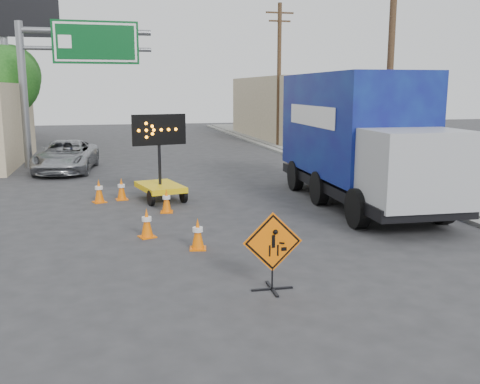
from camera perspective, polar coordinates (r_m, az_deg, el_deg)
name	(u,v)px	position (r m, az deg, el deg)	size (l,w,h in m)	color
ground	(262,289)	(10.27, 2.39, -10.30)	(100.00, 100.00, 0.00)	#2D2D30
curb_right	(319,165)	(26.39, 8.39, 2.83)	(0.40, 60.00, 0.12)	gray
sidewalk_right	(362,163)	(27.33, 12.87, 2.99)	(4.00, 60.00, 0.15)	gray
building_right_far	(316,108)	(42.24, 8.15, 8.89)	(10.00, 14.00, 4.60)	#C7B290
highway_gantry	(68,60)	(27.24, -17.91, 13.25)	(6.18, 0.38, 6.90)	slate
billboard	(5,26)	(35.71, -23.77, 15.87)	(6.10, 0.54, 9.85)	slate
utility_pole_near	(390,64)	(21.99, 15.75, 13.04)	(1.80, 0.26, 9.00)	#4F3722
utility_pole_far	(279,74)	(34.89, 4.18, 12.48)	(1.80, 0.26, 9.00)	#4F3722
tree_left_near	(4,81)	(31.65, -23.87, 10.81)	(3.71, 3.71, 6.03)	#4F3722
tree_left_far	(9,76)	(39.71, -23.38, 11.31)	(4.10, 4.10, 6.66)	#4F3722
construction_sign	(273,249)	(9.99, 3.49, -6.11)	(1.13, 0.80, 1.50)	black
arrow_board	(160,181)	(18.26, -8.52, 1.13)	(1.81, 2.27, 2.91)	yellow
pickup_truck	(66,156)	(25.65, -18.04, 3.65)	(2.36, 5.11, 1.42)	#9EA0A5
box_truck	(358,146)	(17.82, 12.43, 4.87)	(3.16, 9.01, 4.23)	black
cone_a	(198,234)	(12.63, -4.53, -4.45)	(0.44, 0.44, 0.76)	orange
cone_b	(147,223)	(13.79, -9.92, -3.26)	(0.49, 0.49, 0.76)	orange
cone_c	(167,201)	(16.48, -7.84, -0.91)	(0.42, 0.42, 0.74)	orange
cone_d	(99,191)	(18.36, -14.81, 0.12)	(0.51, 0.51, 0.78)	orange
cone_e	(122,189)	(18.63, -12.53, 0.34)	(0.43, 0.43, 0.76)	orange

